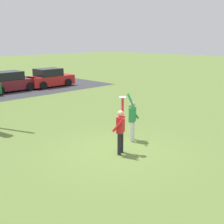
{
  "coord_description": "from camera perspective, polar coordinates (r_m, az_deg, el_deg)",
  "views": [
    {
      "loc": [
        -7.76,
        -7.36,
        4.19
      ],
      "look_at": [
        0.62,
        0.91,
        1.27
      ],
      "focal_mm": 48.2,
      "sensor_mm": 36.0,
      "label": 1
    }
  ],
  "objects": [
    {
      "name": "ground_plane",
      "position": [
        11.48,
        1.08,
        -7.45
      ],
      "size": [
        120.0,
        120.0,
        0.0
      ],
      "primitive_type": "plane",
      "color": "olive"
    },
    {
      "name": "parked_car_maroon",
      "position": [
        25.43,
        -18.89,
        5.37
      ],
      "size": [
        4.12,
        2.07,
        1.59
      ],
      "rotation": [
        0.0,
        0.0,
        -0.01
      ],
      "color": "maroon",
      "rests_on": "ground_plane"
    },
    {
      "name": "frisbee_disc",
      "position": [
        10.89,
        2.04,
        2.83
      ],
      "size": [
        0.26,
        0.26,
        0.02
      ],
      "primitive_type": "cylinder",
      "color": "white",
      "rests_on": "person_catcher"
    },
    {
      "name": "parked_car_red",
      "position": [
        26.97,
        -11.76,
        6.28
      ],
      "size": [
        4.12,
        2.07,
        1.59
      ],
      "rotation": [
        0.0,
        0.0,
        -0.01
      ],
      "color": "red",
      "rests_on": "ground_plane"
    },
    {
      "name": "person_defender",
      "position": [
        12.39,
        3.88,
        -1.11
      ],
      "size": [
        0.64,
        0.59,
        2.04
      ],
      "rotation": [
        0.0,
        0.0,
        3.57
      ],
      "color": "silver",
      "rests_on": "ground_plane"
    },
    {
      "name": "person_catcher",
      "position": [
        10.95,
        1.63,
        -3.09
      ],
      "size": [
        0.58,
        0.5,
        2.08
      ],
      "rotation": [
        0.0,
        0.0,
        0.43
      ],
      "color": "black",
      "rests_on": "ground_plane"
    }
  ]
}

